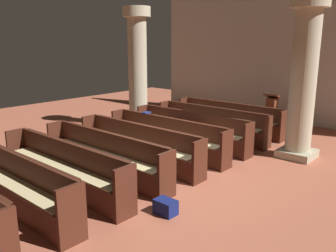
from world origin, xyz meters
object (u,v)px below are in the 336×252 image
(pew_row_7, at_px, (12,181))
(pillar_far_side, at_px, (138,67))
(pew_row_2, at_px, (190,128))
(pew_row_4, at_px, (138,143))
(lectern, at_px, (271,113))
(pew_row_6, at_px, (63,166))
(pew_row_1, at_px, (211,122))
(pillar_aisle_side, at_px, (304,76))
(kneeler_box_navy, at_px, (165,207))
(pew_row_3, at_px, (166,135))
(hymn_book, at_px, (146,113))
(pew_row_0, at_px, (229,117))
(pew_row_5, at_px, (104,153))

(pew_row_7, relative_size, pillar_far_side, 0.95)
(pew_row_2, relative_size, pew_row_4, 1.00)
(pillar_far_side, xyz_separation_m, lectern, (3.21, 2.71, -1.46))
(pew_row_6, bearing_deg, pew_row_2, 90.00)
(pew_row_1, bearing_deg, pew_row_6, -90.00)
(pillar_aisle_side, xyz_separation_m, pillar_far_side, (-5.00, -0.36, 0.00))
(pew_row_4, relative_size, kneeler_box_navy, 9.91)
(pew_row_7, bearing_deg, pew_row_2, 90.00)
(pew_row_7, height_order, pillar_far_side, pillar_far_side)
(pillar_aisle_side, bearing_deg, pew_row_6, -118.32)
(pew_row_3, bearing_deg, pillar_far_side, 149.30)
(hymn_book, bearing_deg, pew_row_4, -53.11)
(pew_row_2, bearing_deg, pew_row_4, -90.00)
(pew_row_4, relative_size, pillar_aisle_side, 0.95)
(pew_row_0, bearing_deg, pew_row_2, -90.00)
(lectern, bearing_deg, hymn_book, -111.82)
(pillar_aisle_side, bearing_deg, pew_row_5, -124.08)
(pew_row_3, xyz_separation_m, pew_row_4, (0.00, -0.95, 0.00))
(pew_row_5, height_order, lectern, lectern)
(pew_row_5, xyz_separation_m, lectern, (0.74, 6.09, -0.01))
(pew_row_1, distance_m, pew_row_7, 5.72)
(pew_row_2, height_order, pillar_far_side, pillar_far_side)
(pew_row_6, height_order, pew_row_7, same)
(lectern, bearing_deg, pillar_aisle_side, -52.80)
(pew_row_5, distance_m, hymn_book, 2.31)
(pillar_aisle_side, xyz_separation_m, kneeler_box_navy, (-0.46, -4.18, -1.79))
(kneeler_box_navy, bearing_deg, pew_row_2, 121.98)
(lectern, distance_m, kneeler_box_navy, 6.68)
(pew_row_1, xyz_separation_m, pew_row_6, (0.00, -4.77, 0.00))
(lectern, height_order, hymn_book, lectern)
(pillar_aisle_side, bearing_deg, kneeler_box_navy, -96.30)
(pew_row_3, height_order, pillar_aisle_side, pillar_aisle_side)
(lectern, relative_size, kneeler_box_navy, 3.07)
(pew_row_6, xyz_separation_m, pew_row_7, (0.00, -0.95, 0.00))
(lectern, bearing_deg, pew_row_7, -95.27)
(pew_row_4, height_order, kneeler_box_navy, pew_row_4)
(pew_row_5, distance_m, kneeler_box_navy, 2.14)
(pew_row_1, distance_m, pillar_far_side, 2.90)
(hymn_book, bearing_deg, pew_row_5, -67.73)
(pillar_aisle_side, bearing_deg, pillar_far_side, -175.93)
(pew_row_2, relative_size, pew_row_5, 1.00)
(pew_row_6, height_order, pillar_far_side, pillar_far_side)
(pew_row_2, height_order, pew_row_7, same)
(pew_row_4, bearing_deg, pillar_aisle_side, 47.74)
(pew_row_0, height_order, pew_row_6, same)
(pew_row_3, bearing_deg, pew_row_4, -90.00)
(pew_row_4, distance_m, pew_row_5, 0.95)
(pew_row_2, height_order, pew_row_3, same)
(pew_row_0, relative_size, kneeler_box_navy, 9.91)
(pew_row_3, distance_m, pillar_aisle_side, 3.44)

